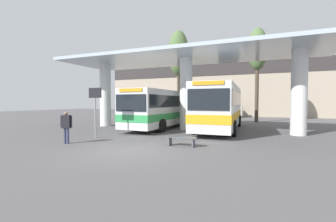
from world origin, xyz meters
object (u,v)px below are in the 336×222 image
at_px(info_sign_platform, 95,102).
at_px(transit_bus_left_bay, 166,107).
at_px(poplar_tree_behind_right, 257,51).
at_px(poplar_tree_behind_left, 178,54).
at_px(waiting_bench_near_pillar, 181,139).
at_px(transit_bus_center_bay, 220,106).
at_px(pedestrian_waiting, 66,124).
at_px(parked_car_street, 227,110).

bearing_deg(info_sign_platform, transit_bus_left_bay, 77.73).
distance_m(info_sign_platform, poplar_tree_behind_right, 18.34).
xyz_separation_m(poplar_tree_behind_left, poplar_tree_behind_right, (9.49, -1.58, -0.79)).
height_order(waiting_bench_near_pillar, info_sign_platform, info_sign_platform).
bearing_deg(waiting_bench_near_pillar, transit_bus_left_bay, 117.93).
relative_size(transit_bus_left_bay, transit_bus_center_bay, 1.02).
bearing_deg(transit_bus_center_bay, poplar_tree_behind_left, -56.20).
relative_size(waiting_bench_near_pillar, pedestrian_waiting, 0.91).
distance_m(transit_bus_center_bay, waiting_bench_near_pillar, 7.65).
bearing_deg(transit_bus_center_bay, info_sign_platform, 46.38).
bearing_deg(parked_car_street, poplar_tree_behind_left, -133.37).
bearing_deg(poplar_tree_behind_left, parked_car_street, 44.77).
height_order(waiting_bench_near_pillar, poplar_tree_behind_left, poplar_tree_behind_left).
xyz_separation_m(transit_bus_left_bay, waiting_bench_near_pillar, (4.05, -7.64, -1.38)).
relative_size(poplar_tree_behind_right, parked_car_street, 2.38).
height_order(pedestrian_waiting, parked_car_street, parked_car_street).
relative_size(transit_bus_center_bay, waiting_bench_near_pillar, 7.19).
height_order(transit_bus_center_bay, info_sign_platform, transit_bus_center_bay).
relative_size(pedestrian_waiting, poplar_tree_behind_left, 0.15).
xyz_separation_m(waiting_bench_near_pillar, info_sign_platform, (-5.61, 0.45, 1.81)).
height_order(waiting_bench_near_pillar, pedestrian_waiting, pedestrian_waiting).
bearing_deg(poplar_tree_behind_right, parked_car_street, 119.64).
xyz_separation_m(transit_bus_left_bay, poplar_tree_behind_left, (-2.27, 9.54, 6.67)).
bearing_deg(waiting_bench_near_pillar, transit_bus_center_bay, 85.00).
xyz_separation_m(transit_bus_left_bay, transit_bus_center_bay, (4.70, -0.17, 0.15)).
bearing_deg(poplar_tree_behind_left, pedestrian_waiting, -88.24).
relative_size(pedestrian_waiting, poplar_tree_behind_right, 0.17).
height_order(transit_bus_left_bay, waiting_bench_near_pillar, transit_bus_left_bay).
distance_m(waiting_bench_near_pillar, parked_car_street, 22.65).
distance_m(transit_bus_center_bay, info_sign_platform, 9.42).
xyz_separation_m(waiting_bench_near_pillar, poplar_tree_behind_right, (3.17, 15.60, 7.27)).
height_order(poplar_tree_behind_left, poplar_tree_behind_right, poplar_tree_behind_left).
xyz_separation_m(transit_bus_center_bay, poplar_tree_behind_right, (2.52, 8.13, 5.73)).
relative_size(info_sign_platform, poplar_tree_behind_right, 0.30).
bearing_deg(info_sign_platform, parked_car_street, 77.83).
bearing_deg(info_sign_platform, transit_bus_center_bay, 48.27).
bearing_deg(poplar_tree_behind_right, pedestrian_waiting, -117.37).
height_order(transit_bus_center_bay, poplar_tree_behind_right, poplar_tree_behind_right).
xyz_separation_m(transit_bus_center_bay, pedestrian_waiting, (-6.39, -9.09, -0.85)).
relative_size(waiting_bench_near_pillar, poplar_tree_behind_right, 0.15).
bearing_deg(transit_bus_center_bay, waiting_bench_near_pillar, 83.11).
distance_m(transit_bus_left_bay, waiting_bench_near_pillar, 8.75).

